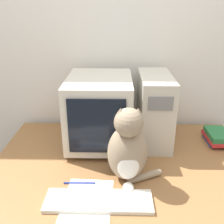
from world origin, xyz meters
TOP-DOWN VIEW (x-y plane):
  - wall_back at (0.00, 1.00)m, footprint 7.00×0.05m
  - desk at (0.00, 0.47)m, footprint 1.42×0.93m
  - crt_monitor at (-0.14, 0.67)m, footprint 0.37×0.47m
  - computer_tower at (0.18, 0.71)m, footprint 0.18×0.41m
  - keyboard at (-0.12, 0.13)m, footprint 0.47×0.14m
  - cat at (0.01, 0.30)m, footprint 0.27×0.24m
  - book_stack at (0.58, 0.68)m, footprint 0.14×0.20m
  - pen at (-0.22, 0.26)m, footprint 0.15×0.01m
  - paper_sheet at (-0.17, 0.14)m, footprint 0.22×0.31m

SIDE VIEW (x-z plane):
  - desk at x=0.00m, z-range 0.00..0.73m
  - paper_sheet at x=-0.17m, z-range 0.73..0.74m
  - pen at x=-0.22m, z-range 0.73..0.74m
  - keyboard at x=-0.12m, z-range 0.73..0.75m
  - book_stack at x=0.58m, z-range 0.73..0.81m
  - cat at x=0.01m, z-range 0.71..1.09m
  - computer_tower at x=0.18m, z-range 0.73..1.15m
  - crt_monitor at x=-0.14m, z-range 0.74..1.15m
  - wall_back at x=0.00m, z-range 0.00..2.50m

